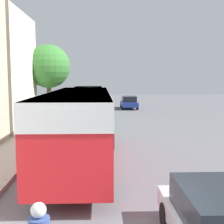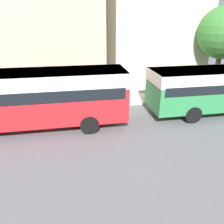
{
  "view_description": "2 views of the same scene",
  "coord_description": "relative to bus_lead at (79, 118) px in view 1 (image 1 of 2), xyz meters",
  "views": [
    {
      "loc": [
        -0.8,
        -5.53,
        3.77
      ],
      "look_at": [
        -0.13,
        12.83,
        1.68
      ],
      "focal_mm": 50.0,
      "sensor_mm": 36.0,
      "label": 1
    },
    {
      "loc": [
        9.63,
        10.47,
        5.6
      ],
      "look_at": [
        -0.37,
        12.27,
        1.21
      ],
      "focal_mm": 35.0,
      "sensor_mm": 36.0,
      "label": 2
    }
  ],
  "objects": [
    {
      "name": "bus_following",
      "position": [
        -0.26,
        12.78,
        -0.18
      ],
      "size": [
        2.64,
        11.13,
        2.81
      ],
      "color": "#2D8447",
      "rests_on": "ground_plane"
    },
    {
      "name": "street_tree",
      "position": [
        -3.5,
        13.53,
        2.59
      ],
      "size": [
        3.68,
        3.68,
        6.33
      ],
      "color": "brown",
      "rests_on": "sidewalk"
    },
    {
      "name": "car_far_curb",
      "position": [
        3.36,
        -7.21,
        -1.26
      ],
      "size": [
        1.89,
        4.29,
        1.48
      ],
      "color": "#B7B7BC",
      "rests_on": "ground_plane"
    },
    {
      "name": "bus_lead",
      "position": [
        0.0,
        0.0,
        0.0
      ],
      "size": [
        2.56,
        11.01,
        3.12
      ],
      "color": "red",
      "rests_on": "ground_plane"
    },
    {
      "name": "car_crossing",
      "position": [
        4.25,
        23.26,
        -1.25
      ],
      "size": [
        1.9,
        4.1,
        1.49
      ],
      "rotation": [
        0.0,
        0.0,
        3.14
      ],
      "color": "navy",
      "rests_on": "ground_plane"
    }
  ]
}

